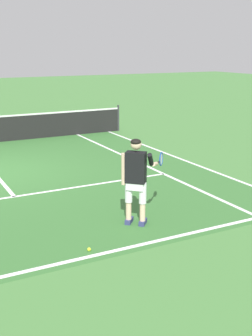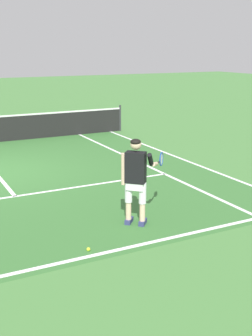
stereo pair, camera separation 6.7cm
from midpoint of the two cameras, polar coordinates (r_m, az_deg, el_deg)
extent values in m
cube|color=#387033|center=(11.89, -15.60, -1.62)|extent=(10.98, 10.43, 0.00)
cube|color=white|center=(7.36, -7.17, -11.86)|extent=(10.98, 0.10, 0.01)
cube|color=white|center=(10.59, -14.02, -3.58)|extent=(8.23, 0.10, 0.01)
cube|color=white|center=(13.27, 2.00, 0.71)|extent=(0.10, 10.03, 0.01)
cube|color=white|center=(13.97, 6.93, 1.35)|extent=(0.10, 10.03, 0.01)
cylinder|color=#333338|center=(18.34, -0.66, 6.50)|extent=(0.08, 0.08, 1.07)
cube|color=navy|center=(8.77, 0.61, -6.83)|extent=(0.27, 0.28, 0.09)
cube|color=navy|center=(8.70, 2.40, -7.02)|extent=(0.27, 0.28, 0.09)
cylinder|color=beige|center=(8.65, 0.55, -5.55)|extent=(0.11, 0.11, 0.36)
cylinder|color=silver|center=(8.52, 0.55, -3.13)|extent=(0.14, 0.14, 0.41)
cylinder|color=beige|center=(8.58, 2.36, -5.73)|extent=(0.11, 0.11, 0.36)
cylinder|color=silver|center=(8.45, 2.39, -3.29)|extent=(0.14, 0.14, 0.41)
cube|color=silver|center=(8.43, 1.47, -2.15)|extent=(0.38, 0.38, 0.20)
cube|color=black|center=(8.34, 1.49, 0.08)|extent=(0.43, 0.42, 0.60)
cylinder|color=beige|center=(8.41, -0.09, -0.13)|extent=(0.09, 0.09, 0.62)
cylinder|color=black|center=(8.32, 3.42, 1.10)|extent=(0.25, 0.25, 0.29)
cylinder|color=beige|center=(8.55, 3.98, 0.51)|extent=(0.26, 0.27, 0.14)
sphere|color=beige|center=(8.24, 1.53, 3.09)|extent=(0.21, 0.21, 0.21)
ellipsoid|color=black|center=(8.21, 1.50, 3.40)|extent=(0.28, 0.28, 0.12)
cylinder|color=#232326|center=(8.76, 4.37, 0.66)|extent=(0.16, 0.17, 0.03)
cylinder|color=#1E479E|center=(8.91, 4.57, 0.90)|extent=(0.09, 0.09, 0.02)
torus|color=#1E479E|center=(9.08, 4.81, 1.18)|extent=(0.22, 0.23, 0.30)
cylinder|color=silver|center=(9.08, 4.81, 1.18)|extent=(0.17, 0.18, 0.25)
sphere|color=#CCE02D|center=(7.65, -4.64, -10.45)|extent=(0.07, 0.07, 0.07)
camera|label=1|loc=(0.03, -89.78, 0.06)|focal=47.03mm
camera|label=2|loc=(0.03, 90.22, -0.06)|focal=47.03mm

